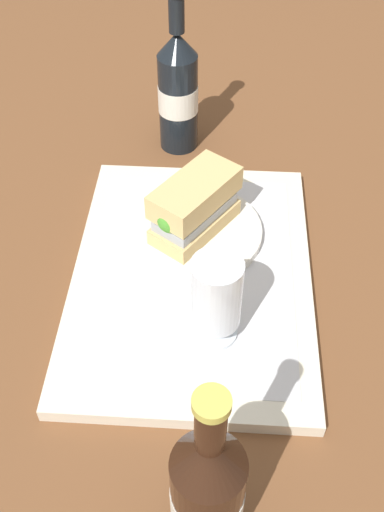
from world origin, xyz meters
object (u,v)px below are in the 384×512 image
plate (195,232)px  second_bottle (178,91)px  beer_bottle (207,495)px  beer_glass (216,298)px  sandwich (193,207)px

plate → second_bottle: 0.26m
beer_bottle → beer_glass: bearing=179.9°
plate → beer_glass: size_ratio=1.52×
beer_glass → beer_bottle: bearing=-0.1°
second_bottle → beer_glass: bearing=10.4°
second_bottle → sandwich: bearing=9.1°
plate → beer_bottle: size_ratio=0.71×
beer_glass → second_bottle: size_ratio=0.47×
plate → second_bottle: bearing=-170.3°
beer_glass → beer_bottle: 0.23m
sandwich → beer_glass: size_ratio=1.15×
sandwich → second_bottle: bearing=-135.9°
plate → beer_glass: 0.18m
plate → sandwich: (0.00, -0.00, 0.05)m
beer_glass → plate: bearing=-168.5°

